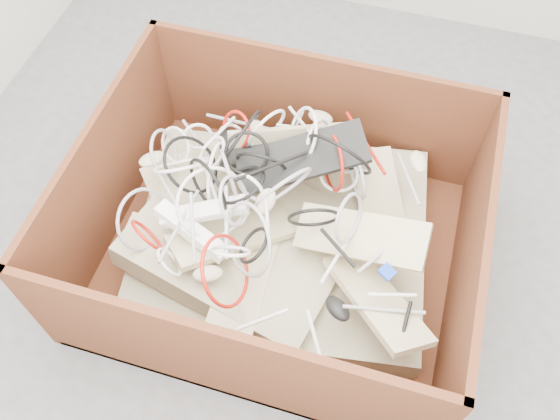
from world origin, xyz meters
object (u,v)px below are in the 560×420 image
(cardboard_box, at_px, (273,239))
(vga_plug, at_px, (387,272))
(power_strip_left, at_px, (204,211))
(power_strip_right, at_px, (192,231))

(cardboard_box, bearing_deg, vga_plug, -19.14)
(cardboard_box, distance_m, power_strip_left, 0.32)
(power_strip_left, bearing_deg, cardboard_box, 7.09)
(vga_plug, bearing_deg, power_strip_left, -153.65)
(cardboard_box, distance_m, power_strip_right, 0.34)
(vga_plug, bearing_deg, cardboard_box, -168.65)
(cardboard_box, height_order, power_strip_right, cardboard_box)
(power_strip_left, bearing_deg, power_strip_right, -126.88)
(cardboard_box, relative_size, power_strip_left, 4.41)
(cardboard_box, height_order, power_strip_left, cardboard_box)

